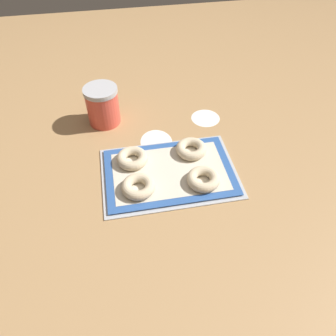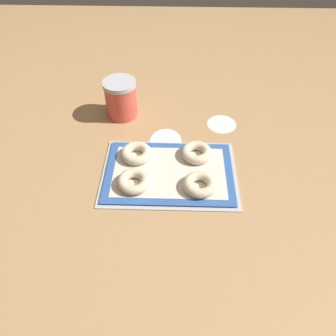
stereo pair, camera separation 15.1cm
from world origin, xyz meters
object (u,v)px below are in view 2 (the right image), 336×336
bagel_front_left (134,181)px  bagel_back_right (197,153)px  bagel_front_right (200,184)px  flour_canister (121,99)px  bagel_back_left (136,153)px  baking_tray (168,173)px

bagel_front_left → bagel_back_right: same height
bagel_front_right → bagel_back_right: bearing=92.2°
flour_canister → bagel_front_right: bearing=-53.1°
bagel_back_left → baking_tray: bearing=-31.1°
bagel_front_left → flour_canister: size_ratio=0.71×
bagel_front_right → bagel_back_left: same height
bagel_front_left → bagel_back_right: size_ratio=1.00×
bagel_front_right → bagel_back_left: 0.24m
bagel_front_left → baking_tray: bearing=30.3°
bagel_back_right → baking_tray: bearing=-141.5°
baking_tray → bagel_back_right: (0.09, 0.07, 0.02)m
bagel_front_left → bagel_front_right: size_ratio=1.00×
baking_tray → bagel_back_right: size_ratio=4.19×
bagel_back_right → flour_canister: flour_canister is taller
baking_tray → bagel_back_left: (-0.11, 0.06, 0.02)m
flour_canister → bagel_front_left: bearing=-77.4°
baking_tray → bagel_front_left: (-0.10, -0.06, 0.02)m
bagel_back_left → bagel_back_right: same height
bagel_front_left → flour_canister: bearing=102.6°
bagel_back_left → flour_canister: flour_canister is taller
bagel_front_right → bagel_back_right: (-0.01, 0.14, 0.00)m
bagel_front_right → bagel_back_right: same height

